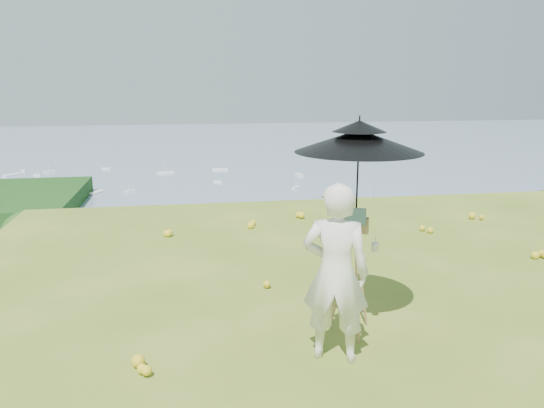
{
  "coord_description": "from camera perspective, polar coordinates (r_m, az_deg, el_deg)",
  "views": [
    {
      "loc": [
        -3.51,
        -4.88,
        2.74
      ],
      "look_at": [
        -2.24,
        2.83,
        0.91
      ],
      "focal_mm": 35.0,
      "sensor_mm": 36.0,
      "label": 1
    }
  ],
  "objects": [
    {
      "name": "shoreline_tier",
      "position": [
        88.85,
        -6.32,
        -12.78
      ],
      "size": [
        170.0,
        28.0,
        8.0
      ],
      "primitive_type": "cube",
      "color": "gray",
      "rests_on": "bay_water"
    },
    {
      "name": "bay_water",
      "position": [
        247.65,
        -8.48,
        4.48
      ],
      "size": [
        700.0,
        700.0,
        0.0
      ],
      "primitive_type": "plane",
      "color": "#758DA8",
      "rests_on": "ground"
    },
    {
      "name": "painter_cap",
      "position": [
        5.02,
        7.12,
        1.74
      ],
      "size": [
        0.26,
        0.27,
        0.1
      ],
      "primitive_type": null,
      "rotation": [
        0.0,
        0.0,
        -0.51
      ],
      "color": "#BF6871",
      "rests_on": "painter"
    },
    {
      "name": "field_easel",
      "position": [
        5.86,
        8.78,
        -7.14
      ],
      "size": [
        0.74,
        0.74,
        1.44
      ],
      "primitive_type": null,
      "rotation": [
        0.0,
        0.0,
        -0.49
      ],
      "color": "olive",
      "rests_on": "ground"
    },
    {
      "name": "harbor_town",
      "position": [
        86.22,
        -6.43,
        -8.89
      ],
      "size": [
        110.0,
        22.0,
        5.0
      ],
      "primitive_type": null,
      "color": "silver",
      "rests_on": "shoreline_tier"
    },
    {
      "name": "wildflowers",
      "position": [
        6.77,
        23.3,
        -11.29
      ],
      "size": [
        10.0,
        10.5,
        0.12
      ],
      "primitive_type": null,
      "color": "gold",
      "rests_on": "ground"
    },
    {
      "name": "sun_umbrella",
      "position": [
        5.61,
        9.19,
        3.24
      ],
      "size": [
        1.69,
        1.69,
        1.2
      ],
      "primitive_type": null,
      "rotation": [
        0.0,
        0.0,
        -0.33
      ],
      "color": "black",
      "rests_on": "field_easel"
    },
    {
      "name": "moored_boats",
      "position": [
        170.07,
        -12.18,
        0.5
      ],
      "size": [
        140.0,
        140.0,
        0.7
      ],
      "primitive_type": null,
      "color": "white",
      "rests_on": "bay_water"
    },
    {
      "name": "slope_trees",
      "position": [
        43.79,
        -4.04,
        -10.78
      ],
      "size": [
        110.0,
        50.0,
        6.0
      ],
      "primitive_type": null,
      "color": "#234615",
      "rests_on": "forest_slope"
    },
    {
      "name": "painter",
      "position": [
        5.25,
        6.85,
        -7.4
      ],
      "size": [
        0.77,
        0.65,
        1.81
      ],
      "primitive_type": "imported",
      "rotation": [
        0.0,
        0.0,
        2.75
      ],
      "color": "white",
      "rests_on": "ground"
    },
    {
      "name": "ground",
      "position": [
        6.61,
        24.43,
        -12.58
      ],
      "size": [
        14.0,
        14.0,
        0.0
      ],
      "primitive_type": "plane",
      "color": "#4E7120",
      "rests_on": "ground"
    }
  ]
}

